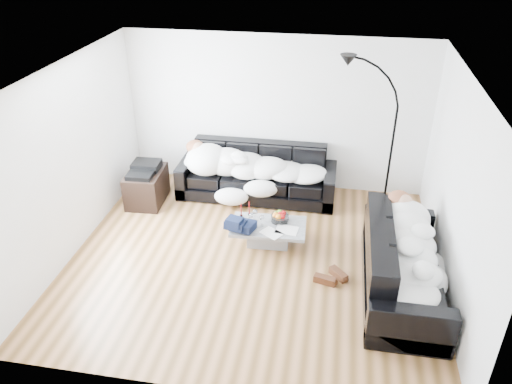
% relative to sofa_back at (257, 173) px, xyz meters
% --- Properties ---
extents(ground, '(5.00, 5.00, 0.00)m').
position_rel_sofa_back_xyz_m(ground, '(0.24, -1.76, -0.43)').
color(ground, brown).
rests_on(ground, ground).
extents(wall_back, '(5.00, 0.02, 2.60)m').
position_rel_sofa_back_xyz_m(wall_back, '(0.24, 0.49, 0.87)').
color(wall_back, silver).
rests_on(wall_back, ground).
extents(wall_left, '(0.02, 4.50, 2.60)m').
position_rel_sofa_back_xyz_m(wall_left, '(-2.26, -1.76, 0.87)').
color(wall_left, silver).
rests_on(wall_left, ground).
extents(wall_right, '(0.02, 4.50, 2.60)m').
position_rel_sofa_back_xyz_m(wall_right, '(2.74, -1.76, 0.87)').
color(wall_right, silver).
rests_on(wall_right, ground).
extents(ceiling, '(5.00, 5.00, 0.00)m').
position_rel_sofa_back_xyz_m(ceiling, '(0.24, -1.76, 2.17)').
color(ceiling, white).
rests_on(ceiling, ground).
extents(sofa_back, '(2.61, 0.90, 0.85)m').
position_rel_sofa_back_xyz_m(sofa_back, '(0.00, 0.00, 0.00)').
color(sofa_back, black).
rests_on(sofa_back, ground).
extents(sofa_right, '(0.95, 2.21, 0.89)m').
position_rel_sofa_back_xyz_m(sofa_right, '(2.22, -2.09, 0.02)').
color(sofa_right, black).
rests_on(sofa_right, ground).
extents(sleeper_back, '(2.21, 0.76, 0.44)m').
position_rel_sofa_back_xyz_m(sleeper_back, '(0.00, -0.05, 0.21)').
color(sleeper_back, white).
rests_on(sleeper_back, sofa_back).
extents(sleeper_right, '(0.80, 1.89, 0.46)m').
position_rel_sofa_back_xyz_m(sleeper_right, '(2.22, -2.09, 0.23)').
color(sleeper_right, white).
rests_on(sleeper_right, sofa_right).
extents(teal_cushion, '(0.42, 0.38, 0.20)m').
position_rel_sofa_back_xyz_m(teal_cushion, '(2.16, -1.40, 0.29)').
color(teal_cushion, '#0E625D').
rests_on(teal_cushion, sofa_right).
extents(coffee_table, '(1.09, 0.67, 0.31)m').
position_rel_sofa_back_xyz_m(coffee_table, '(0.40, -1.36, -0.27)').
color(coffee_table, '#939699').
rests_on(coffee_table, ground).
extents(fruit_bowl, '(0.29, 0.29, 0.16)m').
position_rel_sofa_back_xyz_m(fruit_bowl, '(0.55, -1.22, -0.04)').
color(fruit_bowl, white).
rests_on(fruit_bowl, coffee_table).
extents(wine_glass_a, '(0.08, 0.08, 0.18)m').
position_rel_sofa_back_xyz_m(wine_glass_a, '(0.19, -1.26, -0.03)').
color(wine_glass_a, white).
rests_on(wine_glass_a, coffee_table).
extents(wine_glass_b, '(0.07, 0.07, 0.16)m').
position_rel_sofa_back_xyz_m(wine_glass_b, '(0.15, -1.36, -0.03)').
color(wine_glass_b, white).
rests_on(wine_glass_b, coffee_table).
extents(wine_glass_c, '(0.08, 0.08, 0.17)m').
position_rel_sofa_back_xyz_m(wine_glass_c, '(0.31, -1.38, -0.03)').
color(wine_glass_c, white).
rests_on(wine_glass_c, coffee_table).
extents(candle_left, '(0.05, 0.05, 0.21)m').
position_rel_sofa_back_xyz_m(candle_left, '(-0.03, -1.19, -0.01)').
color(candle_left, maroon).
rests_on(candle_left, coffee_table).
extents(candle_right, '(0.04, 0.04, 0.22)m').
position_rel_sofa_back_xyz_m(candle_right, '(0.08, -1.14, -0.01)').
color(candle_right, maroon).
rests_on(candle_right, coffee_table).
extents(newspaper_a, '(0.33, 0.27, 0.01)m').
position_rel_sofa_back_xyz_m(newspaper_a, '(0.68, -1.44, -0.11)').
color(newspaper_a, silver).
rests_on(newspaper_a, coffee_table).
extents(newspaper_b, '(0.36, 0.34, 0.01)m').
position_rel_sofa_back_xyz_m(newspaper_b, '(0.48, -1.55, -0.11)').
color(newspaper_b, silver).
rests_on(newspaper_b, coffee_table).
extents(navy_jacket, '(0.38, 0.32, 0.18)m').
position_rel_sofa_back_xyz_m(navy_jacket, '(0.01, -1.56, 0.05)').
color(navy_jacket, black).
rests_on(navy_jacket, coffee_table).
extents(shoes, '(0.59, 0.53, 0.11)m').
position_rel_sofa_back_xyz_m(shoes, '(1.34, -2.05, -0.37)').
color(shoes, '#472311').
rests_on(shoes, ground).
extents(av_cabinet, '(0.59, 0.83, 0.55)m').
position_rel_sofa_back_xyz_m(av_cabinet, '(-1.76, -0.51, -0.15)').
color(av_cabinet, black).
rests_on(av_cabinet, ground).
extents(stereo, '(0.45, 0.36, 0.13)m').
position_rel_sofa_back_xyz_m(stereo, '(-1.76, -0.51, 0.19)').
color(stereo, black).
rests_on(stereo, av_cabinet).
extents(floor_lamp, '(0.81, 0.35, 2.21)m').
position_rel_sofa_back_xyz_m(floor_lamp, '(2.08, -0.24, 0.68)').
color(floor_lamp, black).
rests_on(floor_lamp, ground).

